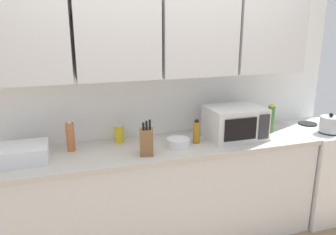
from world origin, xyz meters
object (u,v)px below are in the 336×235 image
(bottle_yellow_mustard, at_px, (119,134))
(bottle_spice_jar, at_px, (70,136))
(kettle, at_px, (330,124))
(microwave, at_px, (235,123))
(bottle_amber_vinegar, at_px, (196,132))
(bowl_ceramic_small, at_px, (178,143))
(bottle_green_oil, at_px, (271,119))
(dish_rack, at_px, (21,154))
(knife_block, at_px, (147,142))
(stove_range, at_px, (326,169))

(bottle_yellow_mustard, height_order, bottle_spice_jar, bottle_spice_jar)
(kettle, relative_size, bottle_yellow_mustard, 1.20)
(microwave, distance_m, bottle_amber_vinegar, 0.37)
(kettle, bearing_deg, bowl_ceramic_small, 176.61)
(bottle_amber_vinegar, relative_size, bottle_green_oil, 0.76)
(bottle_yellow_mustard, height_order, bowl_ceramic_small, bottle_yellow_mustard)
(bottle_spice_jar, bearing_deg, bottle_green_oil, -2.58)
(microwave, xyz_separation_m, dish_rack, (-1.73, 0.02, -0.08))
(knife_block, distance_m, bowl_ceramic_small, 0.30)
(dish_rack, bearing_deg, stove_range, -0.41)
(dish_rack, relative_size, bottle_spice_jar, 1.48)
(microwave, height_order, dish_rack, microwave)
(stove_range, bearing_deg, bottle_spice_jar, 177.04)
(microwave, xyz_separation_m, bottle_green_oil, (0.40, 0.05, -0.01))
(microwave, height_order, bottle_spice_jar, microwave)
(microwave, height_order, bottle_yellow_mustard, microwave)
(knife_block, xyz_separation_m, bottle_green_oil, (1.22, 0.18, 0.02))
(stove_range, bearing_deg, bottle_green_oil, 176.04)
(dish_rack, distance_m, bottle_spice_jar, 0.37)
(bottle_spice_jar, xyz_separation_m, bowl_ceramic_small, (0.83, -0.18, -0.08))
(dish_rack, xyz_separation_m, bottle_green_oil, (2.13, 0.03, 0.07))
(microwave, height_order, knife_block, microwave)
(kettle, distance_m, bottle_amber_vinegar, 1.28)
(stove_range, bearing_deg, bottle_amber_vinegar, -179.39)
(stove_range, height_order, bottle_amber_vinegar, bottle_amber_vinegar)
(microwave, height_order, bowl_ceramic_small, microwave)
(stove_range, relative_size, bottle_spice_jar, 3.56)
(bottle_amber_vinegar, height_order, bottle_spice_jar, bottle_spice_jar)
(kettle, bearing_deg, bottle_spice_jar, 173.33)
(microwave, distance_m, bottle_green_oil, 0.40)
(kettle, relative_size, bowl_ceramic_small, 0.98)
(dish_rack, bearing_deg, kettle, -3.47)
(microwave, xyz_separation_m, bottle_amber_vinegar, (-0.37, -0.02, -0.04))
(bottle_yellow_mustard, distance_m, bottle_spice_jar, 0.41)
(stove_range, xyz_separation_m, knife_block, (-1.90, -0.13, 0.55))
(bottle_yellow_mustard, bearing_deg, bowl_ceramic_small, -31.91)
(bowl_ceramic_small, bearing_deg, bottle_yellow_mustard, 148.09)
(stove_range, relative_size, microwave, 1.90)
(stove_range, distance_m, knife_block, 1.99)
(bottle_green_oil, bearing_deg, kettle, -20.21)
(dish_rack, relative_size, bottle_yellow_mustard, 2.51)
(microwave, bearing_deg, bottle_yellow_mustard, 167.59)
(knife_block, distance_m, bottle_yellow_mustard, 0.38)
(knife_block, relative_size, bowl_ceramic_small, 1.48)
(microwave, distance_m, bowl_ceramic_small, 0.56)
(stove_range, relative_size, knife_block, 3.30)
(dish_rack, relative_size, bowl_ceramic_small, 2.04)
(microwave, distance_m, bottle_yellow_mustard, 1.00)
(stove_range, relative_size, bottle_amber_vinegar, 4.50)
(knife_block, xyz_separation_m, bottle_yellow_mustard, (-0.15, 0.35, -0.03))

